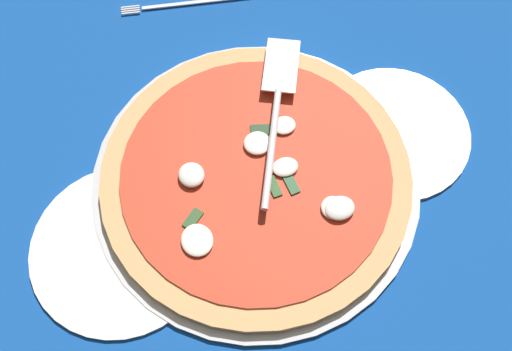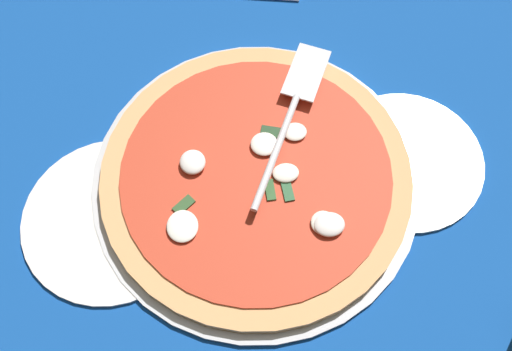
{
  "view_description": "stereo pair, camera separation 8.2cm",
  "coord_description": "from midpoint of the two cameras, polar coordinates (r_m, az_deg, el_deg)",
  "views": [
    {
      "loc": [
        -13.59,
        -34.05,
        77.68
      ],
      "look_at": [
        -1.6,
        0.67,
        2.13
      ],
      "focal_mm": 42.81,
      "sensor_mm": 36.0,
      "label": 1
    },
    {
      "loc": [
        -5.63,
        -35.85,
        77.68
      ],
      "look_at": [
        -1.6,
        0.67,
        2.13
      ],
      "focal_mm": 42.81,
      "sensor_mm": 36.0,
      "label": 2
    }
  ],
  "objects": [
    {
      "name": "pizza_server",
      "position": [
        0.86,
        5.88,
        5.32
      ],
      "size": [
        14.69,
        26.46,
        1.0
      ],
      "rotation": [
        0.0,
        0.0,
        1.13
      ],
      "color": "silver",
      "rests_on": "pizza"
    },
    {
      "name": "dinner_plate_right",
      "position": [
        0.9,
        16.27,
        1.07
      ],
      "size": [
        22.24,
        22.24,
        1.0
      ],
      "primitive_type": "cylinder",
      "color": "white",
      "rests_on": "ground_plane"
    },
    {
      "name": "pizza_pan",
      "position": [
        0.85,
        2.72,
        -0.73
      ],
      "size": [
        45.68,
        45.68,
        1.13
      ],
      "primitive_type": "cylinder",
      "color": "#B9BBC1",
      "rests_on": "ground_plane"
    },
    {
      "name": "pizza",
      "position": [
        0.84,
        2.78,
        -0.34
      ],
      "size": [
        42.94,
        42.94,
        3.19
      ],
      "color": "tan",
      "rests_on": "pizza_pan"
    },
    {
      "name": "ground_plane",
      "position": [
        0.86,
        3.81,
        -1.3
      ],
      "size": [
        100.94,
        100.94,
        0.8
      ],
      "primitive_type": "cube",
      "color": "#114392"
    },
    {
      "name": "dinner_plate_left",
      "position": [
        0.84,
        -10.7,
        -4.32
      ],
      "size": [
        24.21,
        24.21,
        1.0
      ],
      "primitive_type": "cylinder",
      "color": "silver",
      "rests_on": "ground_plane"
    }
  ]
}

